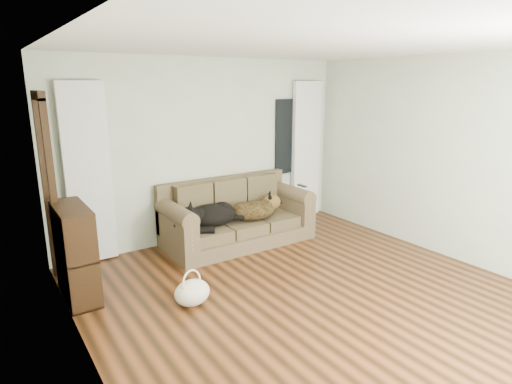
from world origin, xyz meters
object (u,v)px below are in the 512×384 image
tote_bag (192,291)px  bookshelf (75,253)px  dog_shepherd (255,209)px  sofa (238,213)px  dog_black_lab (209,217)px

tote_bag → bookshelf: bookshelf is taller
tote_bag → dog_shepherd: bearing=36.7°
sofa → dog_shepherd: size_ratio=3.19×
dog_black_lab → tote_bag: size_ratio=1.89×
dog_black_lab → tote_bag: 1.54m
dog_black_lab → bookshelf: 1.83m
bookshelf → tote_bag: bearing=-48.9°
sofa → bookshelf: bearing=-169.3°
dog_black_lab → bookshelf: (-1.79, -0.40, 0.02)m
dog_black_lab → bookshelf: size_ratio=0.70×
sofa → bookshelf: (-2.28, -0.43, 0.05)m
sofa → tote_bag: size_ratio=5.54×
bookshelf → dog_black_lab: bearing=5.6°
dog_black_lab → tote_bag: bearing=-117.2°
tote_bag → bookshelf: bearing=138.0°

